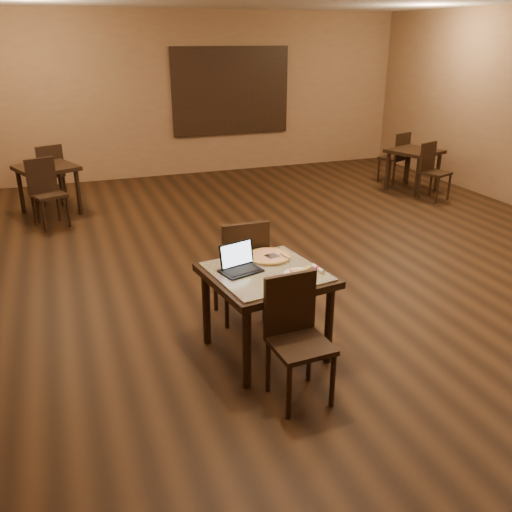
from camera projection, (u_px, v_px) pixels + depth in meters
name	position (u px, v px, depth m)	size (l,w,h in m)	color
ground	(318.00, 261.00, 6.59)	(10.00, 10.00, 0.00)	black
wall_back	(206.00, 95.00, 10.37)	(8.00, 0.02, 3.00)	olive
mural	(231.00, 91.00, 10.48)	(2.34, 0.05, 1.64)	#26618B
tiled_table	(266.00, 282.00, 4.45)	(1.05, 1.05, 0.76)	black
chair_main_near	(296.00, 331.00, 3.96)	(0.43, 0.43, 0.95)	black
chair_main_far	(242.00, 265.00, 5.02)	(0.44, 0.44, 1.01)	black
laptop	(239.00, 263.00, 4.42)	(0.36, 0.33, 0.22)	black
plate	(300.00, 275.00, 4.33)	(0.26, 0.26, 0.01)	white
pizza_slice	(300.00, 273.00, 4.32)	(0.21, 0.21, 0.02)	beige
pizza_pan	(269.00, 258.00, 4.66)	(0.38, 0.38, 0.01)	silver
pizza_whole	(269.00, 256.00, 4.66)	(0.38, 0.38, 0.03)	beige
spatula	(272.00, 256.00, 4.64)	(0.11, 0.25, 0.01)	silver
napkin_roll	(318.00, 269.00, 4.42)	(0.05, 0.16, 0.04)	white
other_table_a	(414.00, 157.00, 9.40)	(0.99, 0.99, 0.72)	black
other_table_a_chair_near	(432.00, 168.00, 8.94)	(0.52, 0.52, 0.93)	black
other_table_a_chair_far	(397.00, 155.00, 9.91)	(0.52, 0.52, 0.93)	black
other_table_b	(47.00, 174.00, 8.12)	(1.03, 1.03, 0.74)	black
other_table_b_chair_near	(46.00, 189.00, 7.65)	(0.54, 0.54, 0.96)	black
other_table_b_chair_far	(49.00, 171.00, 8.65)	(0.54, 0.54, 0.96)	black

